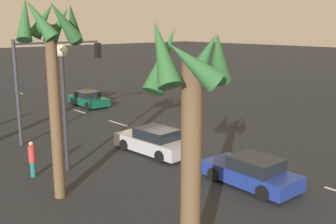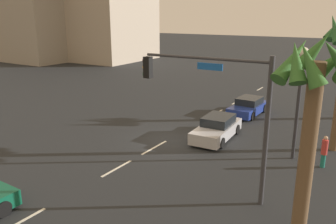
# 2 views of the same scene
# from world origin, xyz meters

# --- Properties ---
(ground_plane) EXTENTS (220.00, 220.00, 0.00)m
(ground_plane) POSITION_xyz_m (0.00, 0.00, 0.00)
(ground_plane) COLOR #232628
(lane_stripe_2) EXTENTS (2.02, 0.14, 0.01)m
(lane_stripe_2) POSITION_xyz_m (-7.23, 0.00, 0.01)
(lane_stripe_2) COLOR silver
(lane_stripe_2) RESTS_ON ground_plane
(lane_stripe_3) EXTENTS (2.49, 0.14, 0.01)m
(lane_stripe_3) POSITION_xyz_m (1.56, 0.00, 0.01)
(lane_stripe_3) COLOR silver
(lane_stripe_3) RESTS_ON ground_plane
(lane_stripe_4) EXTENTS (2.25, 0.14, 0.01)m
(lane_stripe_4) POSITION_xyz_m (4.91, 0.00, 0.01)
(lane_stripe_4) COLOR silver
(lane_stripe_4) RESTS_ON ground_plane
(lane_stripe_5) EXTENTS (1.86, 0.14, 0.01)m
(lane_stripe_5) POSITION_xyz_m (10.23, 0.00, 0.01)
(lane_stripe_5) COLOR silver
(lane_stripe_5) RESTS_ON ground_plane
(lane_stripe_6) EXTENTS (1.96, 0.14, 0.01)m
(lane_stripe_6) POSITION_xyz_m (22.54, 0.00, 0.01)
(lane_stripe_6) COLOR silver
(lane_stripe_6) RESTS_ON ground_plane
(car_0) EXTENTS (4.62, 2.13, 1.40)m
(car_0) POSITION_xyz_m (-1.87, 2.39, 0.65)
(car_0) COLOR #B7B7BC
(car_0) RESTS_ON ground_plane
(car_1) EXTENTS (4.29, 2.03, 1.30)m
(car_1) POSITION_xyz_m (-8.11, 2.19, 0.61)
(car_1) COLOR navy
(car_1) RESTS_ON ground_plane
(car_2) EXTENTS (4.12, 1.96, 1.25)m
(car_2) POSITION_xyz_m (11.80, -1.74, 0.59)
(car_2) COLOR #0F5138
(car_2) RESTS_ON ground_plane
(traffic_signal) EXTENTS (0.41, 5.83, 6.02)m
(traffic_signal) POSITION_xyz_m (4.39, 5.17, 4.14)
(traffic_signal) COLOR #38383D
(traffic_signal) RESTS_ON ground_plane
(streetlamp) EXTENTS (0.56, 0.56, 5.93)m
(streetlamp) POSITION_xyz_m (-1.14, 7.18, 4.17)
(streetlamp) COLOR #2D2D33
(streetlamp) RESTS_ON ground_plane
(pedestrian_0) EXTENTS (0.42, 0.42, 1.67)m
(pedestrian_0) POSITION_xyz_m (-0.80, 8.72, 0.89)
(pedestrian_0) COLOR #1E7266
(pedestrian_0) RESTS_ON ground_plane
(palm_tree_0) EXTENTS (2.41, 2.18, 7.00)m
(palm_tree_0) POSITION_xyz_m (-11.02, 9.02, 4.75)
(palm_tree_0) COLOR brown
(palm_tree_0) RESTS_ON ground_plane
(palm_tree_2) EXTENTS (2.47, 2.65, 7.91)m
(palm_tree_2) POSITION_xyz_m (-3.66, 8.83, 5.87)
(palm_tree_2) COLOR brown
(palm_tree_2) RESTS_ON ground_plane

